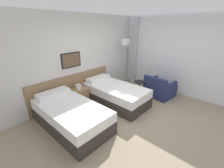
# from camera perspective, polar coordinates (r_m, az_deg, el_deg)

# --- Properties ---
(ground_plane) EXTENTS (16.00, 16.00, 0.00)m
(ground_plane) POSITION_cam_1_polar(r_m,az_deg,el_deg) (4.25, 8.63, -12.22)
(ground_plane) COLOR gray
(wall_headboard) EXTENTS (10.00, 0.10, 2.70)m
(wall_headboard) POSITION_cam_1_polar(r_m,az_deg,el_deg) (5.03, -10.46, 9.11)
(wall_headboard) COLOR silver
(wall_headboard) RESTS_ON ground_plane
(wall_window) EXTENTS (0.21, 4.50, 2.70)m
(wall_window) POSITION_cam_1_polar(r_m,az_deg,el_deg) (5.74, 24.24, 9.55)
(wall_window) COLOR white
(wall_window) RESTS_ON ground_plane
(bed_near_door) EXTENTS (1.07, 2.04, 0.70)m
(bed_near_door) POSITION_cam_1_polar(r_m,az_deg,el_deg) (3.87, -15.49, -11.38)
(bed_near_door) COLOR #332D28
(bed_near_door) RESTS_ON ground_plane
(bed_near_window) EXTENTS (1.07, 2.04, 0.70)m
(bed_near_window) POSITION_cam_1_polar(r_m,az_deg,el_deg) (4.79, 1.10, -3.83)
(bed_near_window) COLOR #332D28
(bed_near_window) RESTS_ON ground_plane
(nightstand) EXTENTS (0.51, 0.38, 0.65)m
(nightstand) POSITION_cam_1_polar(r_m,az_deg,el_deg) (4.84, -12.38, -4.47)
(nightstand) COLOR #9E7A51
(nightstand) RESTS_ON ground_plane
(floor_lamp) EXTENTS (0.24, 0.24, 1.88)m
(floor_lamp) POSITION_cam_1_polar(r_m,az_deg,el_deg) (5.87, 5.14, 13.39)
(floor_lamp) COLOR #9E9993
(floor_lamp) RESTS_ON ground_plane
(side_table) EXTENTS (0.39, 0.39, 0.50)m
(side_table) POSITION_cam_1_polar(r_m,az_deg,el_deg) (5.42, 10.36, -0.57)
(side_table) COLOR black
(side_table) RESTS_ON ground_plane
(armchair) EXTENTS (0.90, 0.94, 0.75)m
(armchair) POSITION_cam_1_polar(r_m,az_deg,el_deg) (5.50, 17.61, -1.88)
(armchair) COLOR navy
(armchair) RESTS_ON ground_plane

